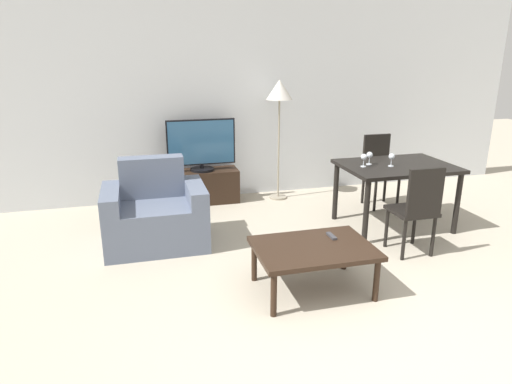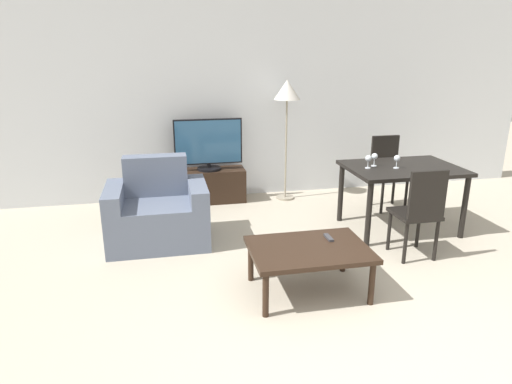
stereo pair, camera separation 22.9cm
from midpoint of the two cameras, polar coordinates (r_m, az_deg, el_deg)
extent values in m
plane|color=#B2A893|center=(3.28, 17.06, -20.54)|extent=(18.00, 18.00, 0.00)
cube|color=silver|center=(6.30, -1.00, 11.78)|extent=(7.78, 0.06, 2.70)
cube|color=slate|center=(4.89, -13.72, -4.00)|extent=(0.67, 0.75, 0.46)
cube|color=slate|center=(5.02, -14.17, 1.86)|extent=(0.67, 0.20, 0.43)
cube|color=slate|center=(4.88, -18.79, -3.38)|extent=(0.18, 0.75, 0.64)
cube|color=slate|center=(4.88, -8.80, -2.61)|extent=(0.18, 0.75, 0.64)
cube|color=black|center=(6.14, -7.74, 0.70)|extent=(0.94, 0.37, 0.44)
cylinder|color=black|center=(6.07, -7.83, 2.83)|extent=(0.31, 0.31, 0.03)
cylinder|color=black|center=(6.06, -7.85, 3.19)|extent=(0.04, 0.04, 0.05)
cube|color=black|center=(5.99, -7.97, 6.18)|extent=(0.89, 0.04, 0.59)
cube|color=#2D5B84|center=(5.97, -7.95, 6.14)|extent=(0.85, 0.01, 0.56)
cube|color=black|center=(3.84, 5.51, -7.04)|extent=(0.98, 0.70, 0.04)
cylinder|color=black|center=(3.57, 0.34, -12.73)|extent=(0.05, 0.05, 0.37)
cylinder|color=black|center=(3.86, 13.16, -10.73)|extent=(0.05, 0.05, 0.37)
cylinder|color=black|center=(4.07, -1.86, -8.66)|extent=(0.05, 0.05, 0.37)
cylinder|color=black|center=(4.33, 9.54, -7.25)|extent=(0.05, 0.05, 0.37)
cube|color=black|center=(5.33, 16.04, 3.10)|extent=(1.22, 0.88, 0.04)
cylinder|color=black|center=(4.86, 12.30, -2.55)|extent=(0.06, 0.06, 0.70)
cylinder|color=black|center=(5.43, 22.76, -1.38)|extent=(0.06, 0.06, 0.70)
cylinder|color=black|center=(5.51, 8.76, 0.06)|extent=(0.06, 0.06, 0.70)
cylinder|color=black|center=(6.02, 18.47, 0.86)|extent=(0.06, 0.06, 0.70)
cube|color=black|center=(4.75, 17.58, -2.29)|extent=(0.40, 0.40, 0.04)
cylinder|color=black|center=(4.88, 14.72, -4.37)|extent=(0.04, 0.04, 0.42)
cylinder|color=black|center=(5.04, 17.94, -3.95)|extent=(0.04, 0.04, 0.42)
cylinder|color=black|center=(4.62, 16.66, -5.79)|extent=(0.04, 0.04, 0.42)
cylinder|color=black|center=(4.79, 19.99, -5.28)|extent=(0.04, 0.04, 0.42)
cube|color=black|center=(4.53, 19.06, -0.05)|extent=(0.37, 0.04, 0.46)
cube|color=black|center=(6.06, 14.39, 2.21)|extent=(0.40, 0.40, 0.04)
cylinder|color=black|center=(5.91, 13.60, -0.41)|extent=(0.04, 0.04, 0.42)
cylinder|color=black|center=(6.07, 16.30, -0.17)|extent=(0.04, 0.04, 0.42)
cylinder|color=black|center=(6.19, 12.21, 0.48)|extent=(0.04, 0.04, 0.42)
cylinder|color=black|center=(6.34, 14.82, 0.69)|extent=(0.04, 0.04, 0.42)
cube|color=black|center=(6.16, 13.76, 4.89)|extent=(0.37, 0.04, 0.46)
cylinder|color=gray|center=(6.32, 1.72, -0.63)|extent=(0.24, 0.24, 0.02)
cylinder|color=gray|center=(6.14, 1.77, 5.35)|extent=(0.02, 0.02, 1.32)
cone|color=beige|center=(6.03, 1.85, 12.69)|extent=(0.34, 0.34, 0.25)
cube|color=#38383D|center=(4.02, 7.81, -5.48)|extent=(0.04, 0.15, 0.02)
cylinder|color=silver|center=(5.24, 12.72, 3.40)|extent=(0.06, 0.06, 0.01)
cylinder|color=silver|center=(5.23, 12.75, 3.81)|extent=(0.01, 0.01, 0.07)
sphere|color=silver|center=(5.22, 12.80, 4.55)|extent=(0.07, 0.07, 0.07)
cylinder|color=silver|center=(5.22, 15.31, 3.15)|extent=(0.06, 0.06, 0.01)
cylinder|color=silver|center=(5.21, 15.34, 3.56)|extent=(0.01, 0.01, 0.07)
sphere|color=silver|center=(5.20, 15.40, 4.30)|extent=(0.07, 0.07, 0.07)
cylinder|color=silver|center=(5.13, 12.01, 3.13)|extent=(0.06, 0.06, 0.01)
cylinder|color=silver|center=(5.12, 12.04, 3.56)|extent=(0.01, 0.01, 0.07)
sphere|color=silver|center=(5.10, 12.09, 4.31)|extent=(0.07, 0.07, 0.07)
camera|label=1|loc=(0.11, -91.49, -0.47)|focal=32.00mm
camera|label=2|loc=(0.11, 88.51, 0.47)|focal=32.00mm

